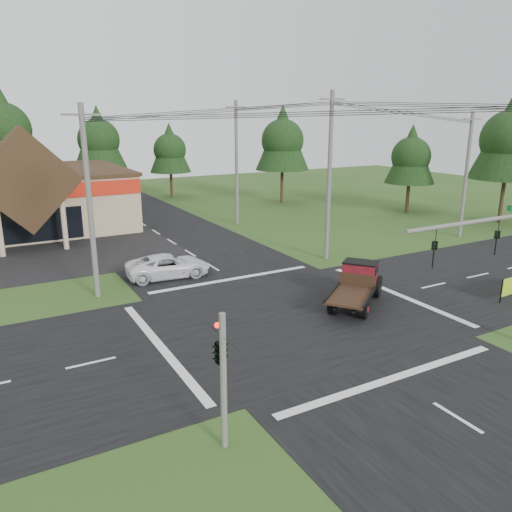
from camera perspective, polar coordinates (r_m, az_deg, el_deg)
ground at (r=25.49m, az=4.37°, el=-7.02°), size 120.00×120.00×0.00m
road_ns at (r=25.49m, az=4.37°, el=-7.00°), size 12.00×120.00×0.02m
road_ew at (r=25.49m, az=4.37°, el=-6.99°), size 120.00×12.00×0.02m
traffic_signal_corner at (r=14.84m, az=-4.13°, el=-9.46°), size 0.53×2.48×4.40m
utility_pole_nw at (r=28.36m, az=-18.51°, el=5.89°), size 2.00×0.30×10.50m
utility_pole_ne at (r=34.92m, az=8.37°, el=9.06°), size 2.00×0.30×11.50m
utility_pole_far at (r=44.85m, az=22.89°, el=8.61°), size 2.00×0.30×10.20m
utility_pole_n at (r=46.77m, az=-2.24°, el=10.67°), size 2.00×0.30×11.20m
tree_row_c at (r=60.63m, az=-26.95°, el=13.01°), size 7.28×7.28×13.13m
tree_row_d at (r=62.97m, az=-17.56°, el=12.76°), size 6.16×6.16×11.11m
tree_row_e at (r=63.28m, az=-9.83°, el=12.04°), size 5.04×5.04×9.09m
tree_side_ne at (r=58.55m, az=3.06°, el=13.28°), size 6.16×6.16×11.11m
tree_side_e_near at (r=54.34m, az=17.31°, el=11.00°), size 5.04×5.04×9.09m
tree_side_e_far at (r=52.29m, az=27.06°, el=12.09°), size 6.72×6.72×12.12m
antique_flatbed_truck at (r=27.07m, az=11.29°, el=-3.39°), size 5.46×4.88×2.23m
white_pickup at (r=31.89m, az=-10.01°, el=-1.12°), size 5.46×2.94×1.46m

